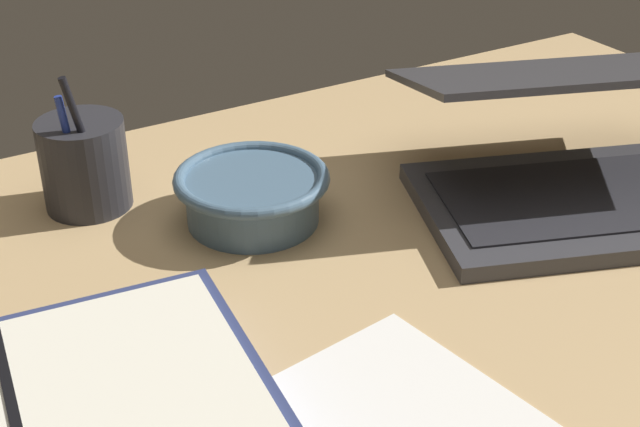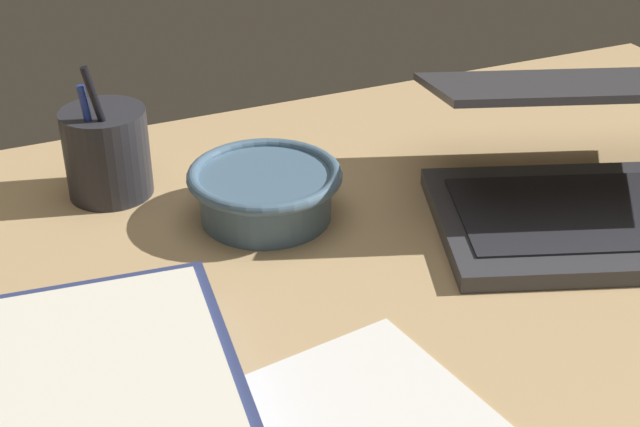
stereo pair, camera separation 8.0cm
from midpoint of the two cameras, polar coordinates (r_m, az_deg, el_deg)
desk_top at (r=79.00cm, az=7.25°, el=-7.74°), size 140.00×100.00×2.00cm
laptop at (r=97.50cm, az=19.80°, el=2.51°), size 42.46×39.82×15.49cm
bowl at (r=91.98cm, az=-1.04°, el=1.42°), size 16.09×16.09×5.59cm
pen_cup at (r=97.70cm, az=-11.22°, el=3.79°), size 9.15×9.15×15.71cm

